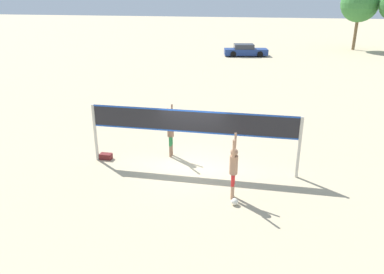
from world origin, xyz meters
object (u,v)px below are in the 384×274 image
object	(u,v)px
player_spiker	(234,166)
volleyball_net	(192,127)
tree_left_cluster	(360,3)
volleyball	(235,202)
parked_car_near	(245,51)
gear_bag	(106,156)
player_blocker	(171,130)

from	to	relation	value
player_spiker	volleyball_net	bearing A→B (deg)	41.65
tree_left_cluster	player_spiker	bearing A→B (deg)	-106.07
volleyball	parked_car_near	bearing A→B (deg)	93.13
volleyball	gear_bag	distance (m)	6.27
parked_car_near	gear_bag	bearing A→B (deg)	-108.79
player_blocker	gear_bag	xyz separation A→B (m)	(-2.63, -0.87, -1.06)
player_blocker	volleyball	xyz separation A→B (m)	(3.07, -3.48, -1.07)
player_spiker	parked_car_near	world-z (taller)	player_spiker
volleyball_net	parked_car_near	world-z (taller)	volleyball_net
player_blocker	volleyball	bearing A→B (deg)	41.36
player_spiker	volleyball	world-z (taller)	player_spiker
volleyball	parked_car_near	world-z (taller)	parked_car_near
volleyball_net	tree_left_cluster	bearing A→B (deg)	70.52
player_spiker	gear_bag	size ratio (longest dim) A/B	4.57
volleyball_net	volleyball	world-z (taller)	volleyball_net
volleyball_net	tree_left_cluster	world-z (taller)	tree_left_cluster
volleyball_net	parked_car_near	xyz separation A→B (m)	(0.21, 29.29, -1.16)
parked_car_near	player_blocker	bearing A→B (deg)	-103.75
player_blocker	volleyball_net	bearing A→B (deg)	48.61
player_blocker	tree_left_cluster	size ratio (longest dim) A/B	0.29
player_spiker	volleyball	size ratio (longest dim) A/B	9.78
player_spiker	parked_car_near	xyz separation A→B (m)	(-1.62, 31.34, -0.63)
player_blocker	tree_left_cluster	world-z (taller)	tree_left_cluster
player_spiker	player_blocker	distance (m)	4.24
parked_car_near	player_spiker	bearing A→B (deg)	-98.10
player_blocker	gear_bag	distance (m)	2.97
gear_bag	player_spiker	bearing A→B (deg)	-21.31
player_spiker	gear_bag	bearing A→B (deg)	68.69
player_blocker	volleyball	distance (m)	4.76
volleyball	tree_left_cluster	distance (m)	41.21
volleyball	parked_car_near	distance (m)	31.83
player_blocker	parked_car_near	size ratio (longest dim) A/B	0.45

